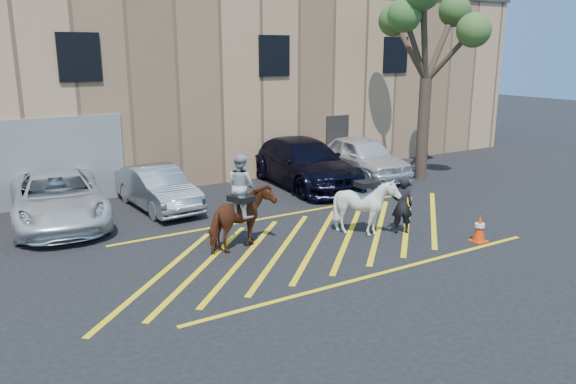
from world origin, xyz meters
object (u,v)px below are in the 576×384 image
saddled_white (366,206)px  tree (429,25)px  car_blue_suv (304,163)px  mounted_bay (241,211)px  car_silver_sedan (158,188)px  car_white_pickup (58,198)px  traffic_cone (480,228)px  car_white_suv (362,157)px  handler (402,205)px

saddled_white → tree: (6.10, 4.15, 4.90)m
car_blue_suv → mounted_bay: (-5.01, -4.83, 0.13)m
car_silver_sedan → saddled_white: (3.87, -5.39, 0.14)m
car_white_pickup → car_silver_sedan: size_ratio=1.33×
mounted_bay → traffic_cone: size_ratio=3.28×
car_silver_sedan → saddled_white: bearing=-58.1°
car_white_suv → mounted_bay: size_ratio=1.93×
car_blue_suv → tree: (4.40, -1.45, 4.86)m
car_white_pickup → car_silver_sedan: car_white_pickup is taller
handler → traffic_cone: handler is taller
traffic_cone → car_white_suv: bearing=73.5°
saddled_white → traffic_cone: (2.15, -1.98, -0.43)m
car_white_suv → handler: 6.91m
car_silver_sedan → car_white_suv: bearing=-2.4°
car_silver_sedan → tree: bearing=-10.8°
mounted_bay → saddled_white: bearing=-13.1°
car_white_pickup → saddled_white: saddled_white is taller
car_white_pickup → car_blue_suv: car_blue_suv is taller
mounted_bay → tree: 11.06m
traffic_cone → tree: tree is taller
mounted_bay → saddled_white: (3.31, -0.77, -0.17)m
car_white_suv → traffic_cone: (-2.24, -7.56, -0.42)m
handler → mounted_bay: size_ratio=0.65×
car_blue_suv → saddled_white: 5.86m
car_silver_sedan → car_blue_suv: bearing=-1.5°
mounted_bay → tree: size_ratio=0.33×
tree → traffic_cone: bearing=-122.8°
car_silver_sedan → mounted_bay: (0.55, -4.62, 0.31)m
car_silver_sedan → mounted_bay: mounted_bay is taller
handler → saddled_white: (-0.92, 0.40, 0.02)m
car_blue_suv → handler: 6.05m
car_blue_suv → tree: bearing=-13.5°
car_blue_suv → car_white_suv: 2.70m
car_white_pickup → car_white_suv: size_ratio=1.14×
car_blue_suv → mounted_bay: mounted_bay is taller
car_white_pickup → tree: tree is taller
car_white_suv → saddled_white: 7.10m
saddled_white → car_silver_sedan: bearing=125.6°
car_white_suv → tree: 5.39m
car_white_pickup → mounted_bay: mounted_bay is taller
tree → mounted_bay: bearing=-160.2°
car_white_suv → saddled_white: (-4.39, -5.58, 0.01)m
car_white_suv → traffic_cone: 7.90m
car_white_suv → car_white_pickup: bearing=-174.5°
tree → car_blue_suv: bearing=161.8°
mounted_bay → saddled_white: 3.41m
handler → car_blue_suv: bearing=-66.8°
saddled_white → mounted_bay: bearing=166.9°
car_silver_sedan → car_white_suv: 8.26m
mounted_bay → tree: bearing=19.8°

